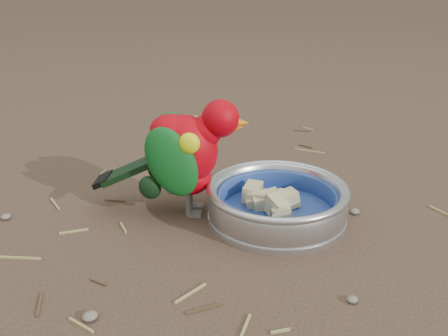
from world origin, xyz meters
TOP-DOWN VIEW (x-y plane):
  - ground at (0.00, 0.00)m, footprint 60.00×60.00m
  - food_bowl at (0.06, 0.05)m, footprint 0.23×0.23m
  - bowl_wall at (0.06, 0.05)m, footprint 0.23×0.23m
  - fruit_wedges at (0.06, 0.05)m, footprint 0.14×0.14m
  - lory_parrot at (-0.04, 0.16)m, footprint 0.25×0.24m
  - ground_debris at (-0.01, 0.00)m, footprint 0.90×0.80m

SIDE VIEW (x-z plane):
  - ground at x=0.00m, z-range 0.00..0.00m
  - ground_debris at x=-0.01m, z-range 0.00..0.01m
  - food_bowl at x=0.06m, z-range 0.00..0.02m
  - fruit_wedges at x=0.06m, z-range 0.02..0.05m
  - bowl_wall at x=0.06m, z-range 0.02..0.06m
  - lory_parrot at x=-0.04m, z-range 0.00..0.19m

